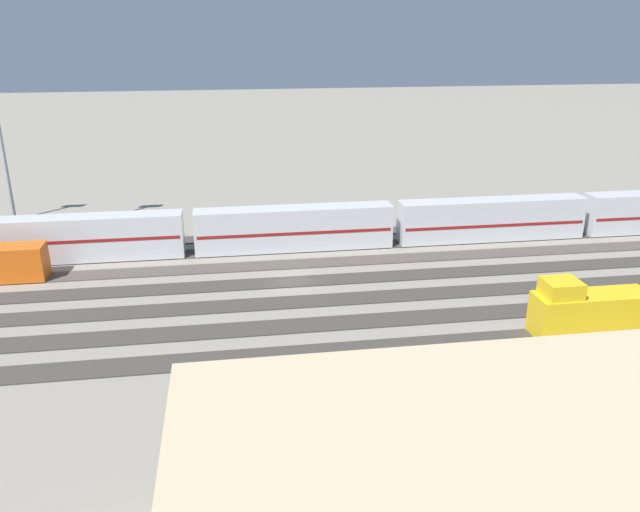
% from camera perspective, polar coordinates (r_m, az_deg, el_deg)
% --- Properties ---
extents(ground_plane, '(400.00, 400.00, 0.00)m').
position_cam_1_polar(ground_plane, '(64.81, -2.57, -2.41)').
color(ground_plane, gray).
extents(track_bed_0, '(140.00, 2.80, 0.12)m').
position_cam_1_polar(track_bed_0, '(78.77, -3.74, 1.83)').
color(track_bed_0, '#3D3833').
rests_on(track_bed_0, ground_plane).
extents(track_bed_1, '(140.00, 2.80, 0.12)m').
position_cam_1_polar(track_bed_1, '(74.06, -3.40, 0.61)').
color(track_bed_1, '#3D3833').
rests_on(track_bed_1, ground_plane).
extents(track_bed_2, '(140.00, 2.80, 0.12)m').
position_cam_1_polar(track_bed_2, '(69.40, -3.02, -0.78)').
color(track_bed_2, '#4C443D').
rests_on(track_bed_2, ground_plane).
extents(track_bed_3, '(140.00, 2.80, 0.12)m').
position_cam_1_polar(track_bed_3, '(64.78, -2.58, -2.36)').
color(track_bed_3, '#3D3833').
rests_on(track_bed_3, ground_plane).
extents(track_bed_4, '(140.00, 2.80, 0.12)m').
position_cam_1_polar(track_bed_4, '(60.23, -2.07, -4.19)').
color(track_bed_4, '#3D3833').
rests_on(track_bed_4, ground_plane).
extents(track_bed_5, '(140.00, 2.80, 0.12)m').
position_cam_1_polar(track_bed_5, '(55.75, -1.47, -6.31)').
color(track_bed_5, '#3D3833').
rests_on(track_bed_5, ground_plane).
extents(track_bed_6, '(140.00, 2.80, 0.12)m').
position_cam_1_polar(track_bed_6, '(51.37, -0.77, -8.80)').
color(track_bed_6, '#3D3833').
rests_on(track_bed_6, ground_plane).
extents(train_on_track_1, '(119.80, 3.06, 5.00)m').
position_cam_1_polar(train_on_track_1, '(73.36, -2.35, 2.54)').
color(train_on_track_1, silver).
rests_on(train_on_track_1, ground_plane).
extents(train_on_track_6, '(10.00, 3.00, 5.00)m').
position_cam_1_polar(train_on_track_6, '(58.18, 23.13, -4.60)').
color(train_on_track_6, gold).
rests_on(train_on_track_6, ground_plane).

